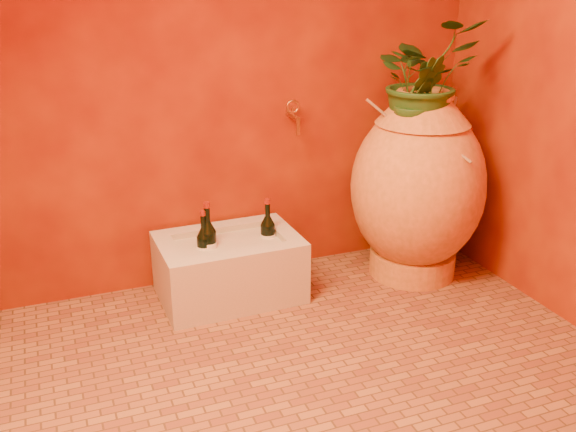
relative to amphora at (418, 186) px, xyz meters
name	(u,v)px	position (x,y,z in m)	size (l,w,h in m)	color
floor	(313,374)	(-0.85, -0.65, -0.48)	(2.50, 2.50, 0.00)	brown
wall_back	(231,28)	(-0.85, 0.35, 0.77)	(2.50, 0.02, 2.50)	#5F0E05
amphora	(418,186)	(0.00, 0.00, 0.00)	(0.72, 0.72, 0.97)	#D7863C
stone_basin	(229,268)	(-0.97, 0.10, -0.33)	(0.67, 0.46, 0.31)	#BFB69E
wine_bottle_a	(204,248)	(-1.09, 0.09, -0.21)	(0.07, 0.07, 0.29)	black
wine_bottle_b	(268,236)	(-0.76, 0.12, -0.20)	(0.07, 0.07, 0.30)	black
wine_bottle_c	(209,245)	(-1.07, 0.10, -0.19)	(0.08, 0.08, 0.33)	black
wall_tap	(294,115)	(-0.57, 0.27, 0.35)	(0.07, 0.15, 0.16)	#A26325
plant_main	(424,78)	(0.00, 0.02, 0.54)	(0.50, 0.44, 0.56)	#1E4719
plant_side	(419,100)	(-0.06, -0.05, 0.45)	(0.23, 0.19, 0.43)	#1E4719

